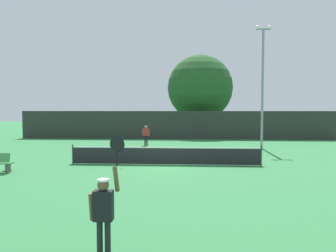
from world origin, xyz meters
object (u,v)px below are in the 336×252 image
player_serving (104,207)px  large_tree (200,88)px  tennis_ball (121,168)px  spare_racket (8,170)px  light_pole (263,80)px  player_receiving (146,134)px  parked_car_near (118,127)px

player_serving → large_tree: size_ratio=0.27×
tennis_ball → spare_racket: size_ratio=0.13×
light_pole → player_receiving: bearing=169.4°
light_pole → tennis_ball: bearing=-135.9°
tennis_ball → player_receiving: bearing=90.5°
light_pole → spare_racket: bearing=-146.9°
parked_car_near → spare_racket: bearing=-92.8°
tennis_ball → player_serving: bearing=-80.1°
tennis_ball → large_tree: (4.83, 21.18, 5.46)m
player_receiving → tennis_ball: player_receiving is taller
tennis_ball → light_pole: (9.00, 8.72, 5.18)m
player_serving → large_tree: bearing=84.1°
player_serving → light_pole: size_ratio=0.27×
player_serving → spare_racket: size_ratio=4.78×
large_tree → parked_car_near: bearing=165.5°
spare_racket → large_tree: size_ratio=0.06×
player_serving → parked_car_near: (-7.04, 33.32, -0.31)m
parked_car_near → tennis_ball: bearing=-79.9°
light_pole → large_tree: bearing=108.5°
large_tree → parked_car_near: (-10.21, 2.65, -4.71)m
light_pole → parked_car_near: bearing=133.6°
light_pole → large_tree: size_ratio=1.00×
spare_racket → parked_car_near: size_ratio=0.12×
player_receiving → light_pole: 10.17m
large_tree → light_pole: bearing=-71.5°
player_serving → player_receiving: size_ratio=1.52×
player_receiving → large_tree: large_tree is taller
light_pole → parked_car_near: 21.32m
tennis_ball → light_pole: bearing=44.1°
tennis_ball → large_tree: bearing=77.2°
spare_racket → tennis_ball: bearing=7.4°
large_tree → player_receiving: bearing=-114.6°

